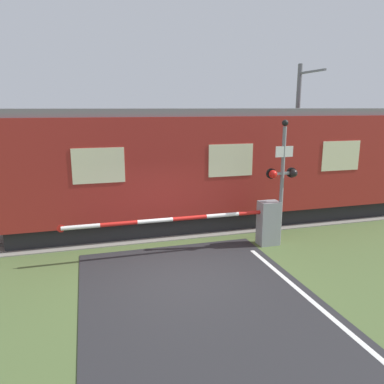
% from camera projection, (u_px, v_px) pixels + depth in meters
% --- Properties ---
extents(ground_plane, '(80.00, 80.00, 0.00)m').
position_uv_depth(ground_plane, '(185.00, 275.00, 9.26)').
color(ground_plane, '#4C6033').
extents(track_bed, '(36.00, 3.20, 0.13)m').
position_uv_depth(track_bed, '(155.00, 226.00, 13.07)').
color(track_bed, gray).
rests_on(track_bed, ground_plane).
extents(train, '(14.76, 2.89, 4.03)m').
position_uv_depth(train, '(215.00, 165.00, 13.21)').
color(train, black).
rests_on(train, ground_plane).
extents(crossing_barrier, '(6.29, 0.44, 1.33)m').
position_uv_depth(crossing_barrier, '(253.00, 222.00, 11.09)').
color(crossing_barrier, gray).
rests_on(crossing_barrier, ground_plane).
extents(signal_post, '(0.96, 0.26, 3.72)m').
position_uv_depth(signal_post, '(282.00, 176.00, 10.85)').
color(signal_post, gray).
rests_on(signal_post, ground_plane).
extents(catenary_pole, '(0.20, 1.90, 5.89)m').
position_uv_depth(catenary_pole, '(297.00, 130.00, 16.63)').
color(catenary_pole, slate).
rests_on(catenary_pole, ground_plane).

